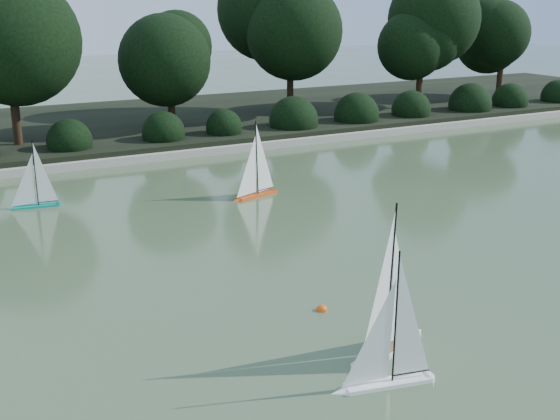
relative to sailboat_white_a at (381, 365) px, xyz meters
name	(u,v)px	position (x,y,z in m)	size (l,w,h in m)	color
ground	(407,299)	(1.52, 1.53, -0.23)	(80.00, 80.00, 0.00)	#415533
pond_coping	(167,155)	(1.52, 10.53, -0.14)	(40.00, 0.35, 0.18)	gray
far_bank	(119,126)	(1.52, 14.53, -0.08)	(40.00, 8.00, 0.30)	black
tree_line	(176,37)	(2.76, 12.96, 2.41)	(26.31, 3.93, 4.39)	black
shrub_hedge	(154,134)	(1.52, 11.43, 0.22)	(29.10, 1.10, 1.10)	black
sailboat_white_a	(381,365)	(0.00, 0.00, 0.00)	(1.09, 0.38, 1.49)	white
sailboat_white_b	(394,326)	(0.57, 0.56, 0.04)	(1.28, 0.65, 1.79)	silver
sailboat_orange	(253,185)	(1.87, 6.66, 0.01)	(1.11, 0.46, 1.53)	#D84B12
sailboat_teal	(31,197)	(-1.95, 7.92, -0.03)	(0.97, 0.27, 1.32)	#0B8E7B
race_buoy	(322,310)	(0.40, 1.75, -0.23)	(0.14, 0.14, 0.14)	#E64E0C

